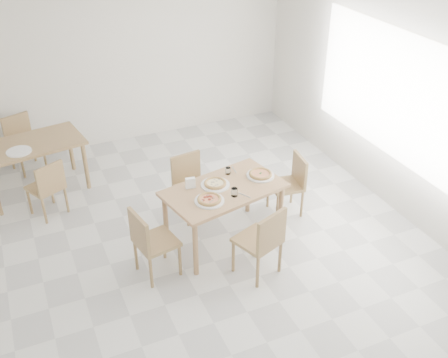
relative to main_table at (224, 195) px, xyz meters
name	(u,v)px	position (x,y,z in m)	size (l,w,h in m)	color
room	(399,97)	(2.34, -0.03, 0.84)	(7.28, 7.00, 7.00)	silver
main_table	(224,195)	(0.00, 0.00, 0.00)	(1.51, 1.05, 0.75)	tan
chair_south	(263,239)	(0.13, -0.75, -0.15)	(0.55, 0.55, 0.87)	#A28651
chair_north	(190,181)	(-0.16, 0.72, -0.18)	(0.46, 0.46, 0.82)	#A28651
chair_west	(149,240)	(-0.99, -0.26, -0.16)	(0.49, 0.49, 0.85)	#A28651
chair_east	(291,181)	(1.05, 0.23, -0.19)	(0.44, 0.44, 0.80)	#A28651
plate_margherita	(260,175)	(0.51, 0.07, 0.10)	(0.34, 0.34, 0.02)	white
plate_mushroom	(215,185)	(-0.07, 0.09, 0.10)	(0.34, 0.34, 0.02)	white
plate_pepperoni	(209,201)	(-0.26, -0.19, 0.10)	(0.33, 0.33, 0.02)	white
pizza_margherita	(260,174)	(0.51, 0.07, 0.12)	(0.32, 0.32, 0.03)	tan
pizza_mushroom	(215,183)	(-0.07, 0.09, 0.12)	(0.31, 0.31, 0.03)	tan
pizza_pepperoni	(209,199)	(-0.26, -0.19, 0.12)	(0.35, 0.35, 0.03)	tan
tumbler_a	(234,192)	(0.04, -0.20, 0.14)	(0.08, 0.08, 0.10)	white
tumbler_b	(228,171)	(0.17, 0.28, 0.13)	(0.06, 0.06, 0.08)	white
napkin_holder	(190,183)	(-0.36, 0.15, 0.16)	(0.13, 0.08, 0.14)	silver
fork_a	(245,195)	(0.15, -0.24, 0.10)	(0.01, 0.17, 0.01)	silver
fork_b	(234,170)	(0.28, 0.33, 0.10)	(0.01, 0.17, 0.01)	silver
second_table	(31,149)	(-1.93, 2.08, 0.00)	(1.46, 0.98, 0.75)	#A28651
chair_back_s	(48,185)	(-1.84, 1.38, -0.20)	(0.52, 0.52, 0.79)	#A28651
chair_back_n	(22,139)	(-2.01, 2.83, -0.18)	(0.53, 0.53, 0.83)	#A28651
plate_empty	(19,151)	(-2.09, 1.87, 0.10)	(0.32, 0.32, 0.02)	white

